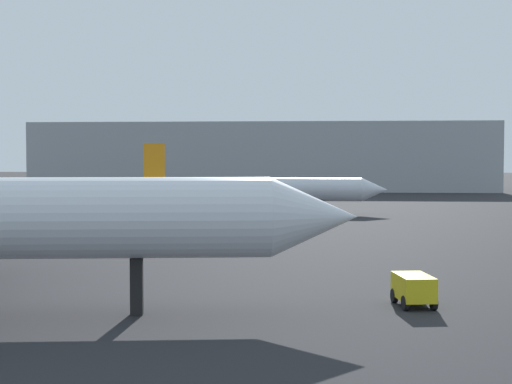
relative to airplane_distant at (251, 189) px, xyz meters
The scene contains 3 objects.
airplane_distant is the anchor object (origin of this frame).
baggage_cart 52.61m from the airplane_distant, 77.32° to the right, with size 1.74×2.59×1.30m.
terminal_building 62.54m from the airplane_distant, 93.06° to the left, with size 83.50×22.75×12.35m, color #999EA3.
Camera 1 is at (-1.04, -6.44, 6.19)m, focal length 54.38 mm.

